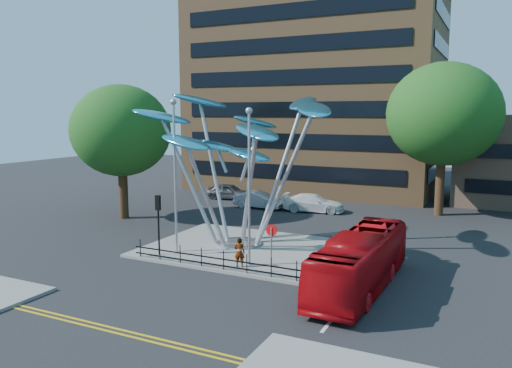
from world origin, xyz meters
The scene contains 18 objects.
ground centered at (0.00, 0.00, 0.00)m, with size 120.00×120.00×0.00m, color black.
traffic_island centered at (-1.00, 6.00, 0.07)m, with size 12.00×9.00×0.15m, color slate.
double_yellow_near centered at (0.00, -6.00, 0.01)m, with size 40.00×0.12×0.01m, color gold.
double_yellow_far centered at (0.00, -6.30, 0.01)m, with size 40.00×0.12×0.01m, color gold.
brick_tower centered at (-6.00, 32.00, 15.00)m, with size 25.00×15.00×30.00m, color olive.
tree_right centered at (8.00, 22.00, 8.04)m, with size 8.80×8.80×12.11m.
tree_left centered at (-14.00, 10.00, 6.79)m, with size 7.60×7.60×10.32m.
leaf_sculpture centered at (-2.07, 6.68, 6.87)m, with size 12.72×9.54×9.51m.
street_lamp_left centered at (-4.50, 3.50, 5.36)m, with size 0.36×0.36×8.80m.
street_lamp_right centered at (0.50, 3.00, 5.09)m, with size 0.36×0.36×8.30m.
traffic_light_island centered at (-5.00, 2.50, 2.61)m, with size 0.28×0.18×3.42m.
no_entry_sign_island centered at (2.00, 2.52, 1.82)m, with size 0.60×0.10×2.45m.
pedestrian_railing_front centered at (-1.00, 1.70, 0.55)m, with size 10.00×0.06×1.00m.
red_bus centered at (6.60, 2.38, 1.34)m, with size 2.26×9.64×2.69m, color #9F070C.
pedestrian centered at (0.18, 2.50, 0.93)m, with size 0.57×0.37×1.56m, color gray.
parked_car_left centered at (-10.78, 21.10, 0.75)m, with size 1.76×4.38×1.49m, color #43454B.
parked_car_mid centered at (-6.28, 18.29, 0.72)m, with size 1.52×4.36×1.44m, color #B1B2B9.
parked_car_right centered at (-1.51, 18.86, 0.74)m, with size 2.06×5.07×1.47m, color silver.
Camera 1 is at (12.04, -19.88, 8.17)m, focal length 35.00 mm.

